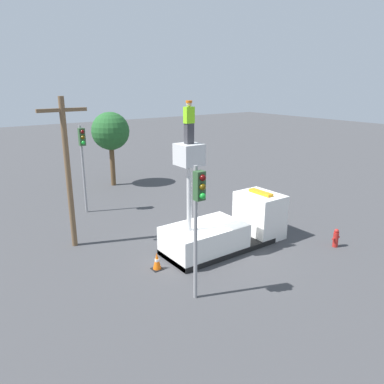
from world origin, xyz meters
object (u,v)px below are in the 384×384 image
fire_hydrant (336,238)px  tree_left_bg (110,132)px  traffic_light_across (83,152)px  utility_pole (68,168)px  traffic_light_pole (198,208)px  worker (189,122)px  bucket_truck (227,228)px  traffic_cone_rear (157,261)px

fire_hydrant → tree_left_bg: bearing=103.4°
traffic_light_across → utility_pole: (-2.22, -4.21, 0.11)m
traffic_light_across → traffic_light_pole: bearing=-90.8°
worker → fire_hydrant: worker is taller
bucket_truck → fire_hydrant: bucket_truck is taller
traffic_light_pole → traffic_light_across: 11.50m
traffic_light_across → utility_pole: utility_pole is taller
fire_hydrant → worker: bearing=153.9°
traffic_light_across → worker: bearing=-79.8°
traffic_cone_rear → tree_left_bg: (4.15, 13.64, 3.73)m
traffic_light_pole → tree_left_bg: (4.11, 16.48, 0.56)m
bucket_truck → utility_pole: bearing=143.9°
utility_pole → bucket_truck: bearing=-36.1°
traffic_light_pole → fire_hydrant: traffic_light_pole is taller
traffic_light_pole → utility_pole: utility_pole is taller
tree_left_bg → fire_hydrant: bearing=-76.6°
traffic_light_across → bucket_truck: bearing=-66.4°
worker → tree_left_bg: bearing=79.9°
fire_hydrant → bucket_truck: bearing=143.1°
tree_left_bg → utility_pole: bearing=-123.9°
worker → utility_pole: 6.17m
bucket_truck → traffic_cone_rear: bearing=-178.7°
traffic_cone_rear → tree_left_bg: bearing=73.1°
bucket_truck → fire_hydrant: size_ratio=6.81×
worker → traffic_light_pole: 4.23m
traffic_cone_rear → traffic_light_pole: bearing=-89.0°
worker → utility_pole: size_ratio=0.25×
utility_pole → tree_left_bg: bearing=56.1°
bucket_truck → traffic_light_across: size_ratio=1.19×
worker → bucket_truck: bearing=0.0°
traffic_light_pole → tree_left_bg: tree_left_bg is taller
bucket_truck → traffic_light_pole: (-3.91, -2.93, 2.60)m
worker → traffic_light_pole: size_ratio=0.35×
traffic_light_pole → traffic_light_across: bearing=89.2°
traffic_light_across → tree_left_bg: size_ratio=0.95×
traffic_light_across → traffic_cone_rear: (-0.21, -8.66, -3.36)m
bucket_truck → utility_pole: utility_pole is taller
bucket_truck → traffic_cone_rear: (-3.95, -0.09, -0.57)m
worker → traffic_light_across: worker is taller
bucket_truck → fire_hydrant: (4.19, -3.14, -0.49)m
bucket_truck → traffic_light_pole: bucket_truck is taller
tree_left_bg → utility_pole: (-6.17, -9.19, -0.26)m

